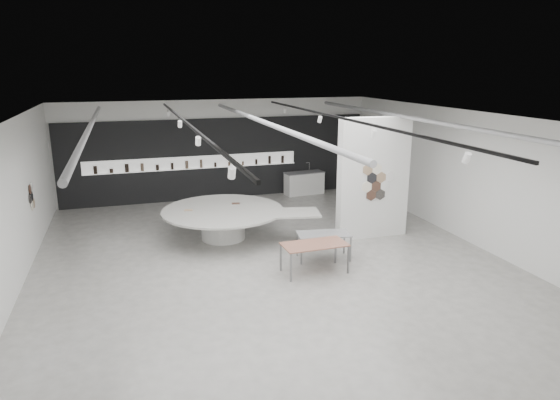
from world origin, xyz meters
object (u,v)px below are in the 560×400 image
object	(u,v)px
kitchen_counter	(304,183)
partition_column	(373,178)
sample_table_stone	(324,236)
display_island	(225,220)
sample_table_wood	(315,246)

from	to	relation	value
kitchen_counter	partition_column	bearing A→B (deg)	-94.42
partition_column	sample_table_stone	world-z (taller)	partition_column
display_island	sample_table_wood	bearing A→B (deg)	-51.50
sample_table_wood	sample_table_stone	xyz separation A→B (m)	(0.56, 0.76, -0.04)
display_island	kitchen_counter	xyz separation A→B (m)	(4.10, 4.41, -0.14)
sample_table_stone	kitchen_counter	world-z (taller)	kitchen_counter
sample_table_wood	sample_table_stone	size ratio (longest dim) A/B	1.10
display_island	sample_table_wood	distance (m)	3.54
sample_table_wood	kitchen_counter	world-z (taller)	kitchen_counter
sample_table_wood	kitchen_counter	size ratio (longest dim) A/B	0.99
sample_table_stone	kitchen_counter	size ratio (longest dim) A/B	0.90
sample_table_stone	kitchen_counter	bearing A→B (deg)	74.14
display_island	sample_table_stone	size ratio (longest dim) A/B	3.28
sample_table_stone	kitchen_counter	distance (m)	7.07
partition_column	sample_table_wood	size ratio (longest dim) A/B	2.21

